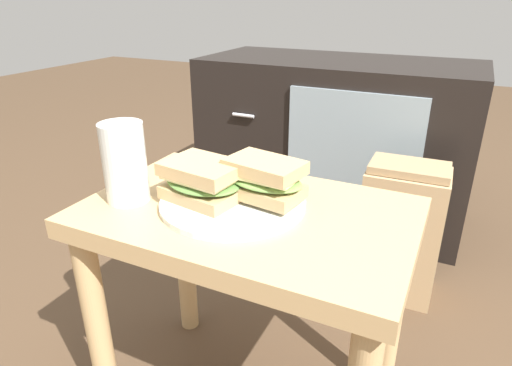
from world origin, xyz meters
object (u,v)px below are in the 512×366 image
object	(u,v)px
sandwich_back	(265,179)
beer_glass	(125,165)
plate	(234,201)
sandwich_front	(203,180)
paper_bag	(401,230)
tv_cabinet	(334,139)

from	to	relation	value
sandwich_back	beer_glass	distance (m)	0.24
plate	sandwich_front	world-z (taller)	sandwich_front
plate	sandwich_back	bearing A→B (deg)	20.83
beer_glass	paper_bag	world-z (taller)	beer_glass
sandwich_front	beer_glass	distance (m)	0.14
sandwich_front	beer_glass	world-z (taller)	beer_glass
sandwich_front	paper_bag	world-z (taller)	sandwich_front
tv_cabinet	paper_bag	world-z (taller)	tv_cabinet
tv_cabinet	sandwich_back	bearing A→B (deg)	-81.75
tv_cabinet	sandwich_front	world-z (taller)	tv_cabinet
tv_cabinet	paper_bag	size ratio (longest dim) A/B	2.45
tv_cabinet	beer_glass	bearing A→B (deg)	-95.23
plate	sandwich_front	distance (m)	0.06
paper_bag	sandwich_front	bearing A→B (deg)	-117.35
plate	sandwich_back	world-z (taller)	sandwich_back
sandwich_front	beer_glass	xyz separation A→B (m)	(-0.13, -0.05, 0.02)
plate	beer_glass	bearing A→B (deg)	-159.80
beer_glass	sandwich_front	bearing A→B (deg)	19.96
sandwich_front	sandwich_back	xyz separation A→B (m)	(0.10, 0.04, 0.01)
tv_cabinet	plate	bearing A→B (deg)	-84.86
plate	paper_bag	world-z (taller)	plate
plate	sandwich_back	xyz separation A→B (m)	(0.05, 0.02, 0.04)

